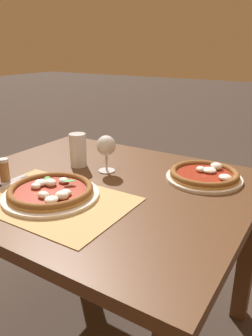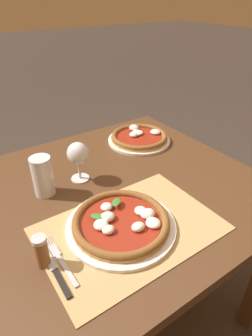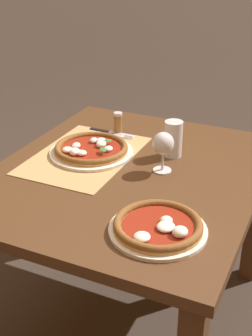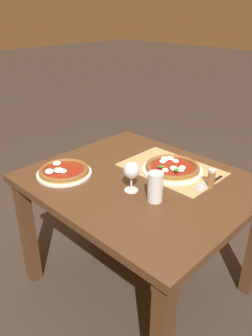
{
  "view_description": "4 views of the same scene",
  "coord_description": "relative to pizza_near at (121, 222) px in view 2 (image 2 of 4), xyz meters",
  "views": [
    {
      "loc": [
        0.71,
        -0.93,
        1.23
      ],
      "look_at": [
        0.11,
        0.02,
        0.81
      ],
      "focal_mm": 35.0,
      "sensor_mm": 36.0,
      "label": 1
    },
    {
      "loc": [
        -0.41,
        -0.72,
        1.35
      ],
      "look_at": [
        0.07,
        -0.03,
        0.82
      ],
      "focal_mm": 30.0,
      "sensor_mm": 36.0,
      "label": 2
    },
    {
      "loc": [
        1.42,
        0.64,
        1.54
      ],
      "look_at": [
        0.15,
        0.06,
        0.83
      ],
      "focal_mm": 50.0,
      "sensor_mm": 36.0,
      "label": 3
    },
    {
      "loc": [
        -1.01,
        1.14,
        1.56
      ],
      "look_at": [
        0.07,
        0.03,
        0.79
      ],
      "focal_mm": 35.0,
      "sensor_mm": 36.0,
      "label": 4
    }
  ],
  "objects": [
    {
      "name": "pizza_near",
      "position": [
        0.0,
        0.0,
        0.0
      ],
      "size": [
        0.33,
        0.33,
        0.05
      ],
      "color": "silver",
      "rests_on": "paper_placemat"
    },
    {
      "name": "pizza_far",
      "position": [
        0.4,
        0.44,
        -0.0
      ],
      "size": [
        0.3,
        0.3,
        0.05
      ],
      "color": "silver",
      "rests_on": "dining_table"
    },
    {
      "name": "paper_placemat",
      "position": [
        0.02,
        -0.02,
        -0.02
      ],
      "size": [
        0.54,
        0.36,
        0.0
      ],
      "primitive_type": "cube",
      "color": "tan",
      "rests_on": "dining_table"
    },
    {
      "name": "knife",
      "position": [
        -0.23,
        -0.02,
        -0.02
      ],
      "size": [
        0.02,
        0.22,
        0.01
      ],
      "color": "black",
      "rests_on": "paper_placemat"
    },
    {
      "name": "pint_glass",
      "position": [
        -0.13,
        0.3,
        0.05
      ],
      "size": [
        0.07,
        0.07,
        0.15
      ],
      "color": "silver",
      "rests_on": "dining_table"
    },
    {
      "name": "wine_glass",
      "position": [
        0.02,
        0.31,
        0.08
      ],
      "size": [
        0.08,
        0.08,
        0.16
      ],
      "color": "silver",
      "rests_on": "dining_table"
    },
    {
      "name": "fork",
      "position": [
        -0.2,
        -0.01,
        -0.02
      ],
      "size": [
        0.02,
        0.2,
        0.0
      ],
      "color": "#B7B7BC",
      "rests_on": "paper_placemat"
    },
    {
      "name": "ground_plane",
      "position": [
        0.06,
        0.19,
        -0.76
      ],
      "size": [
        24.0,
        24.0,
        0.0
      ],
      "primitive_type": "plane",
      "color": "#382D26"
    },
    {
      "name": "dining_table",
      "position": [
        0.06,
        0.19,
        -0.13
      ],
      "size": [
        1.14,
        0.97,
        0.74
      ],
      "color": "#4C301C",
      "rests_on": "ground"
    },
    {
      "name": "pepper_shaker",
      "position": [
        -0.24,
        0.0,
        0.03
      ],
      "size": [
        0.04,
        0.04,
        0.1
      ],
      "color": "brown",
      "rests_on": "dining_table"
    }
  ]
}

